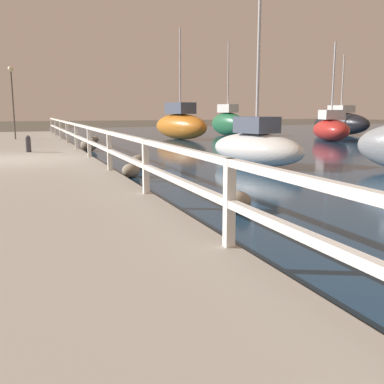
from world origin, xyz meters
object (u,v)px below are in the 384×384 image
sailboat_orange (180,125)px  mooring_bollard (28,144)px  sailboat_green (228,122)px  sailboat_white (256,146)px  sailboat_black (340,123)px  sailboat_red (331,128)px  dock_lamp (12,86)px

sailboat_orange → mooring_bollard: bearing=-149.3°
sailboat_orange → sailboat_green: bearing=17.2°
sailboat_white → mooring_bollard: bearing=130.8°
sailboat_green → sailboat_black: bearing=-24.1°
mooring_bollard → sailboat_white: 7.64m
sailboat_red → sailboat_orange: (-7.12, 4.34, 0.16)m
dock_lamp → mooring_bollard: bearing=-86.6°
sailboat_green → sailboat_orange: bearing=-157.2°
dock_lamp → sailboat_orange: sailboat_orange is taller
sailboat_red → dock_lamp: bearing=-176.7°
mooring_bollard → dock_lamp: bearing=93.4°
mooring_bollard → sailboat_green: bearing=41.1°
sailboat_white → sailboat_black: size_ratio=1.31×
sailboat_black → mooring_bollard: bearing=-157.9°
mooring_bollard → sailboat_green: (12.67, 11.03, 0.32)m
dock_lamp → sailboat_orange: size_ratio=0.56×
sailboat_red → sailboat_black: 6.71m
sailboat_red → sailboat_orange: bearing=164.0°
sailboat_orange → sailboat_black: (11.71, 0.54, -0.02)m
mooring_bollard → sailboat_black: sailboat_black is taller
sailboat_black → sailboat_green: (-7.48, 2.05, 0.04)m
mooring_bollard → sailboat_white: size_ratio=0.08×
sailboat_white → sailboat_black: (13.80, 13.22, 0.22)m
sailboat_red → sailboat_green: size_ratio=0.87×
sailboat_black → sailboat_green: 7.76m
mooring_bollard → sailboat_orange: 11.93m
sailboat_orange → sailboat_green: 4.96m
dock_lamp → sailboat_black: sailboat_black is taller
sailboat_white → sailboat_orange: size_ratio=1.12×
sailboat_green → mooring_bollard: bearing=-147.7°
dock_lamp → sailboat_white: (6.79, -11.76, -2.18)m
sailboat_green → sailboat_white: bearing=-121.2°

